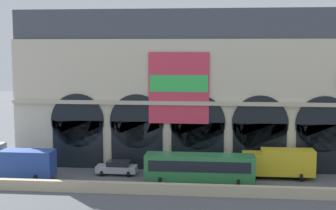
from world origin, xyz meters
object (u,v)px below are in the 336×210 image
Objects in this scene: bus_center at (199,168)px; box_truck_mideast at (279,162)px; box_truck_west at (20,163)px; car_midwest at (117,167)px.

bus_center is 1.47× the size of box_truck_mideast.
box_truck_west reaches higher than bus_center.
box_truck_mideast is (17.41, 0.35, 0.90)m from car_midwest.
box_truck_west is 1.00× the size of box_truck_mideast.
box_truck_mideast reaches higher than car_midwest.
box_truck_mideast is (8.31, 3.36, -0.08)m from bus_center.
box_truck_west is 27.43m from box_truck_mideast.
box_truck_west is 10.27m from car_midwest.
car_midwest is 0.59× the size of box_truck_mideast.
box_truck_mideast is (27.25, 3.15, 0.00)m from box_truck_west.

